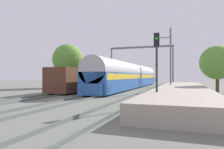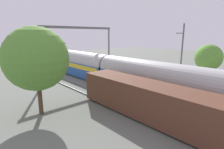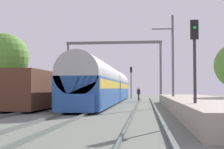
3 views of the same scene
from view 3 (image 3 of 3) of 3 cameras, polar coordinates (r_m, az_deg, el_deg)
ground at (r=21.52m, az=-5.25°, el=-6.73°), size 120.00×120.00×0.00m
track_far_west at (r=22.70m, az=-15.70°, el=-6.22°), size 1.52×60.00×0.16m
track_west at (r=21.51m, az=-5.25°, el=-6.52°), size 1.52×60.00×0.16m
track_east at (r=21.10m, az=6.02°, el=-6.59°), size 1.52×60.00×0.16m
platform at (r=23.39m, az=15.45°, el=-5.21°), size 4.40×28.00×0.90m
passenger_train at (r=35.09m, az=-0.83°, el=-1.89°), size 2.93×32.85×3.82m
freight_car at (r=26.61m, az=-12.31°, el=-2.71°), size 2.80×13.00×2.70m
person_crossing at (r=39.76m, az=4.80°, el=-3.32°), size 0.43×0.46×1.73m
railway_signal_near at (r=15.23m, az=14.64°, el=3.18°), size 0.36×0.30×4.77m
railway_signal_far at (r=50.59m, az=3.45°, el=-0.67°), size 0.36×0.30×5.04m
catenary_gantry at (r=42.07m, az=0.28°, el=3.02°), size 12.75×0.28×7.86m
catenary_pole_east_mid at (r=28.08m, az=10.79°, el=2.76°), size 1.90×0.20×8.00m
tree_west_background at (r=34.88m, az=-18.84°, el=2.82°), size 5.17×5.17×7.34m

